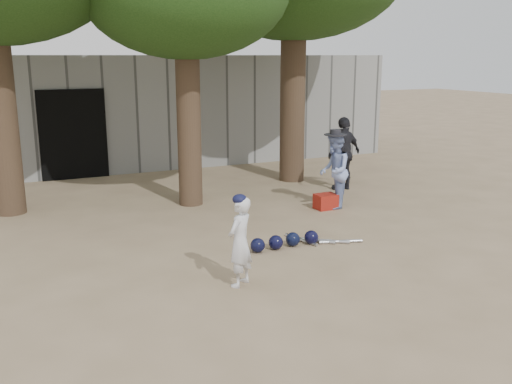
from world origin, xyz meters
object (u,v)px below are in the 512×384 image
spectator_dark (344,154)px  red_bag (326,201)px  spectator_blue (334,171)px  boy_player (240,242)px

spectator_dark → red_bag: size_ratio=3.95×
red_bag → spectator_blue: bearing=3.0°
spectator_blue → red_bag: spectator_blue is taller
boy_player → spectator_blue: bearing=-175.5°
boy_player → spectator_blue: size_ratio=0.80×
red_bag → spectator_dark: bearing=45.9°
spectator_blue → spectator_dark: size_ratio=0.91×
boy_player → spectator_blue: spectator_blue is taller
spectator_dark → red_bag: spectator_dark is taller
boy_player → spectator_blue: 4.36m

